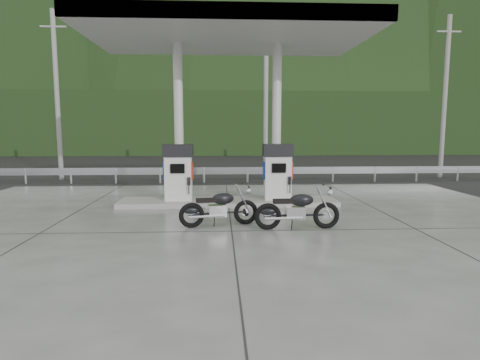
{
  "coord_description": "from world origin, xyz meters",
  "views": [
    {
      "loc": [
        -0.28,
        -10.34,
        2.43
      ],
      "look_at": [
        0.3,
        1.0,
        1.0
      ],
      "focal_mm": 30.0,
      "sensor_mm": 36.0,
      "label": 1
    }
  ],
  "objects_px": {
    "motorcycle_right": "(297,210)",
    "gas_pump_right": "(278,172)",
    "motorcycle_left": "(219,208)",
    "gas_pump_left": "(178,172)"
  },
  "relations": [
    {
      "from": "motorcycle_right",
      "to": "gas_pump_right",
      "type": "bearing_deg",
      "value": 88.57
    },
    {
      "from": "motorcycle_right",
      "to": "gas_pump_left",
      "type": "bearing_deg",
      "value": 132.24
    },
    {
      "from": "gas_pump_right",
      "to": "motorcycle_right",
      "type": "xyz_separation_m",
      "value": [
        0.0,
        -3.35,
        -0.59
      ]
    },
    {
      "from": "gas_pump_left",
      "to": "motorcycle_right",
      "type": "relative_size",
      "value": 0.92
    },
    {
      "from": "motorcycle_right",
      "to": "motorcycle_left",
      "type": "bearing_deg",
      "value": 166.24
    },
    {
      "from": "motorcycle_left",
      "to": "motorcycle_right",
      "type": "xyz_separation_m",
      "value": [
        1.9,
        -0.41,
        0.02
      ]
    },
    {
      "from": "gas_pump_left",
      "to": "gas_pump_right",
      "type": "xyz_separation_m",
      "value": [
        3.2,
        0.0,
        0.0
      ]
    },
    {
      "from": "motorcycle_left",
      "to": "motorcycle_right",
      "type": "height_order",
      "value": "motorcycle_right"
    },
    {
      "from": "gas_pump_left",
      "to": "motorcycle_right",
      "type": "height_order",
      "value": "gas_pump_left"
    },
    {
      "from": "motorcycle_left",
      "to": "gas_pump_right",
      "type": "bearing_deg",
      "value": 44.75
    }
  ]
}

